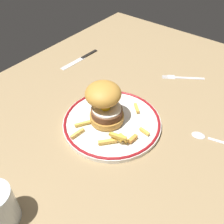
% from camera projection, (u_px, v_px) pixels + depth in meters
% --- Properties ---
extents(ground_plane, '(1.35, 0.98, 0.04)m').
position_uv_depth(ground_plane, '(114.00, 136.00, 0.72)').
color(ground_plane, '#947A53').
extents(dinner_plate, '(0.27, 0.27, 0.02)m').
position_uv_depth(dinner_plate, '(112.00, 122.00, 0.72)').
color(dinner_plate, white).
rests_on(dinner_plate, ground_plane).
extents(burger, '(0.13, 0.13, 0.11)m').
position_uv_depth(burger, '(105.00, 102.00, 0.68)').
color(burger, '#BC8435').
rests_on(burger, dinner_plate).
extents(fries_pile, '(0.21, 0.18, 0.03)m').
position_uv_depth(fries_pile, '(114.00, 133.00, 0.67)').
color(fries_pile, gold).
rests_on(fries_pile, dinner_plate).
extents(fork, '(0.09, 0.13, 0.00)m').
position_uv_depth(fork, '(182.00, 78.00, 0.89)').
color(fork, silver).
rests_on(fork, ground_plane).
extents(knife, '(0.18, 0.02, 0.01)m').
position_uv_depth(knife, '(83.00, 57.00, 0.99)').
color(knife, black).
rests_on(knife, ground_plane).
extents(spoon, '(0.05, 0.13, 0.01)m').
position_uv_depth(spoon, '(204.00, 136.00, 0.69)').
color(spoon, silver).
rests_on(spoon, ground_plane).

